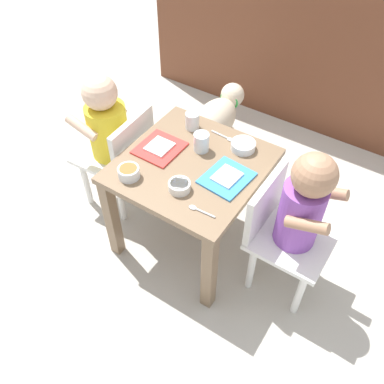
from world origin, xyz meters
name	(u,v)px	position (x,y,z in m)	size (l,w,h in m)	color
ground_plane	(192,236)	(0.00, 0.00, 0.00)	(7.00, 7.00, 0.00)	#B2ADA3
kitchen_cabinet_back	(317,29)	(0.00, 1.21, 0.49)	(1.83, 0.40, 0.97)	brown
dining_table	(192,179)	(0.00, 0.00, 0.36)	(0.52, 0.53, 0.44)	#7A6047
seated_child_left	(110,130)	(-0.42, 0.01, 0.41)	(0.29, 0.29, 0.66)	white
seated_child_right	(298,211)	(0.42, 0.02, 0.42)	(0.28, 0.28, 0.68)	white
dog	(217,118)	(-0.23, 0.57, 0.20)	(0.19, 0.45, 0.31)	beige
food_tray_left	(160,148)	(-0.15, 0.00, 0.45)	(0.16, 0.17, 0.02)	red
food_tray_right	(227,177)	(0.15, 0.00, 0.45)	(0.17, 0.19, 0.02)	#388CD8
water_cup_left	(201,143)	(-0.01, 0.08, 0.48)	(0.06, 0.06, 0.07)	white
water_cup_right	(192,122)	(-0.12, 0.18, 0.47)	(0.06, 0.06, 0.07)	white
veggie_bowl_near	(243,145)	(0.12, 0.18, 0.46)	(0.09, 0.09, 0.03)	white
cereal_bowl_left_side	(179,186)	(0.04, -0.14, 0.46)	(0.08, 0.08, 0.03)	white
cereal_bowl_right_side	(129,172)	(-0.15, -0.18, 0.47)	(0.08, 0.08, 0.04)	white
spoon_by_left_tray	(225,137)	(0.03, 0.20, 0.45)	(0.10, 0.02, 0.01)	silver
spoon_by_right_tray	(199,210)	(0.15, -0.18, 0.45)	(0.10, 0.02, 0.01)	silver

